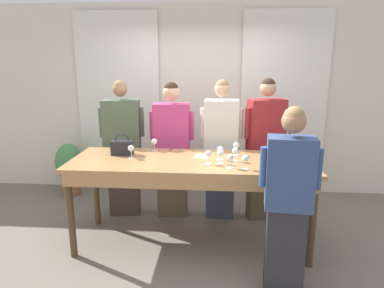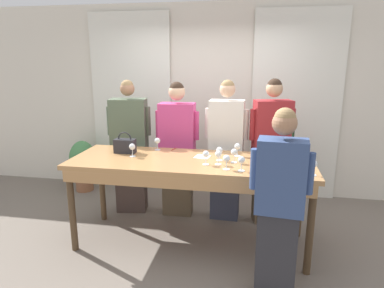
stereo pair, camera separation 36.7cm
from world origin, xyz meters
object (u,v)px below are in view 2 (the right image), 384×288
Objects in this scene: wine_glass_back_right at (241,160)px; host_pouring at (279,204)px; guest_cream_sweater at (226,151)px; wine_glass_by_bottle at (314,164)px; wine_bottle at (292,147)px; wine_glass_front_left at (206,155)px; wine_glass_back_left at (227,159)px; tasting_bar at (190,169)px; wine_glass_near_host at (238,147)px; wine_glass_center_mid at (157,141)px; wine_glass_center_left at (132,147)px; wine_glass_center_right at (234,153)px; handbag at (125,145)px; wine_glass_back_mid at (218,155)px; wine_glass_front_right at (220,151)px; potted_plant at (83,163)px; guest_pink_top at (177,149)px; wine_glass_front_mid at (284,164)px; guest_olive_jacket at (130,148)px; guest_striped_shirt at (271,151)px.

wine_glass_back_right is 0.60m from host_pouring.
wine_glass_by_bottle is at bearing -48.99° from guest_cream_sweater.
wine_glass_back_right is (-0.52, -0.55, -0.01)m from wine_bottle.
wine_glass_front_left is 1.00× the size of wine_glass_back_left.
wine_glass_near_host is (0.48, 0.25, 0.20)m from tasting_bar.
wine_glass_center_mid is at bearing 159.35° from wine_glass_by_bottle.
wine_bottle reaches higher than wine_glass_near_host.
wine_glass_center_left is 1.00× the size of wine_glass_center_right.
tasting_bar is 0.82m from handbag.
wine_glass_near_host is 0.54m from guest_cream_sweater.
tasting_bar is 0.61m from wine_glass_center_mid.
wine_glass_center_right and wine_glass_back_mid have the same top height.
host_pouring reaches higher than handbag.
potted_plant is at bearing 150.92° from wine_glass_front_right.
guest_pink_top reaches higher than wine_glass_center_left.
wine_glass_center_right is 1.07m from guest_pink_top.
tasting_bar is 17.60× the size of wine_glass_front_left.
wine_glass_front_mid is 1.00× the size of wine_glass_by_bottle.
wine_glass_front_left is 0.13m from wine_glass_back_mid.
wine_glass_front_mid is 0.39m from wine_glass_back_right.
wine_glass_front_right is 1.00× the size of wine_glass_near_host.
wine_glass_near_host is (-0.44, 0.57, 0.00)m from wine_glass_front_mid.
guest_olive_jacket is (-0.94, 0.74, 0.00)m from tasting_bar.
guest_cream_sweater is (0.62, 0.00, 0.01)m from guest_pink_top.
guest_cream_sweater is (-0.16, 0.49, -0.18)m from wine_glass_near_host.
wine_glass_back_mid is at bearing -30.22° from wine_glass_center_mid.
wine_glass_back_left is (0.85, -0.59, -0.00)m from wine_glass_center_mid.
wine_glass_front_left is (0.97, -0.28, 0.02)m from handbag.
wine_glass_back_right is at bearing -72.21° from wine_glass_center_right.
guest_striped_shirt is at bearing 93.23° from wine_glass_front_mid.
wine_glass_near_host is 1.00× the size of wine_glass_by_bottle.
wine_glass_front_mid is at bearing -20.10° from wine_glass_back_mid.
host_pouring is at bearing -68.81° from guest_cream_sweater.
guest_pink_top is (-0.85, 0.99, -0.19)m from wine_glass_back_right.
wine_bottle is at bearing -30.66° from guest_cream_sweater.
tasting_bar is 17.60× the size of wine_glass_back_left.
wine_glass_center_mid is at bearing 159.25° from wine_glass_center_right.
wine_glass_front_mid is at bearing -25.88° from wine_glass_center_mid.
wine_glass_back_left is at bearing 171.29° from wine_glass_back_right.
handbag reaches higher than wine_glass_center_left.
handbag is 1.67× the size of wine_glass_near_host.
wine_glass_front_left and wine_glass_front_mid have the same top height.
guest_olive_jacket is at bearing 180.00° from guest_cream_sweater.
guest_striped_shirt reaches higher than wine_bottle.
wine_glass_by_bottle is (0.65, -0.01, 0.00)m from wine_glass_back_right.
wine_glass_front_right is 1.00× the size of wine_glass_center_right.
wine_glass_back_mid is at bearing -90.94° from guest_cream_sweater.
wine_glass_front_mid is 0.08× the size of guest_pink_top.
host_pouring is at bearing -97.34° from wine_glass_front_mid.
wine_glass_center_right is (0.46, 0.01, 0.20)m from tasting_bar.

